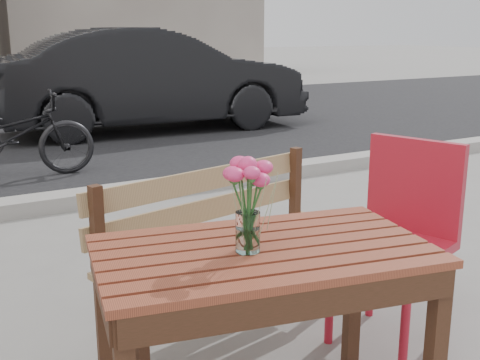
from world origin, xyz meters
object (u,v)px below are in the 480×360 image
object	(u,v)px
main_table	(263,278)
bicycle	(9,136)
red_chair	(400,227)
main_vase	(248,193)
parked_car	(151,80)

from	to	relation	value
main_table	bicycle	world-z (taller)	bicycle
red_chair	bicycle	size ratio (longest dim) A/B	0.58
red_chair	bicycle	bearing A→B (deg)	175.34
main_vase	parked_car	size ratio (longest dim) A/B	0.07
red_chair	main_table	bearing A→B (deg)	-91.92
main_table	red_chair	size ratio (longest dim) A/B	1.33
main_table	bicycle	size ratio (longest dim) A/B	0.78
main_vase	bicycle	xyz separation A→B (m)	(-0.04, 4.32, -0.46)
main_table	bicycle	bearing A→B (deg)	102.76
main_vase	bicycle	bearing A→B (deg)	90.56
parked_car	bicycle	size ratio (longest dim) A/B	2.74
main_vase	bicycle	distance (m)	4.35
red_chair	parked_car	world-z (taller)	parked_car
main_vase	red_chair	bearing A→B (deg)	15.96
main_table	red_chair	distance (m)	0.92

